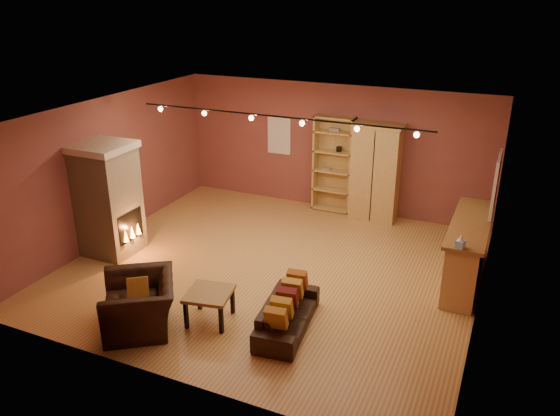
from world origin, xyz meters
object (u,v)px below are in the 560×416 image
at_px(loveseat, 287,308).
at_px(coffee_table, 209,296).
at_px(bookcase, 334,163).
at_px(armoire, 376,172).
at_px(bar_counter, 467,252).
at_px(fireplace, 109,199).
at_px(armchair, 139,296).

height_order(loveseat, coffee_table, loveseat).
distance_m(loveseat, coffee_table, 1.18).
xyz_separation_m(loveseat, coffee_table, (-1.14, -0.30, 0.09)).
xyz_separation_m(bookcase, armoire, (0.98, -0.15, -0.03)).
bearing_deg(loveseat, coffee_table, 97.50).
bearing_deg(bookcase, bar_counter, -35.32).
xyz_separation_m(bookcase, coffee_table, (-0.23, -5.03, -0.67)).
relative_size(fireplace, armchair, 1.52).
xyz_separation_m(bar_counter, coffee_table, (-3.36, -2.81, -0.14)).
bearing_deg(armoire, armchair, -110.93).
bearing_deg(armchair, armoire, 123.58).
xyz_separation_m(armoire, bar_counter, (2.15, -2.06, -0.50)).
relative_size(fireplace, armoire, 1.01).
bearing_deg(loveseat, armoire, -7.85).
distance_m(bookcase, armchair, 5.70).
height_order(bookcase, loveseat, bookcase).
height_order(armoire, coffee_table, armoire).
bearing_deg(armoire, coffee_table, -103.91).
relative_size(bar_counter, loveseat, 1.43).
bearing_deg(fireplace, coffee_table, -24.06).
bearing_deg(bookcase, loveseat, -79.06).
relative_size(armchair, coffee_table, 1.83).
relative_size(bookcase, armoire, 1.02).
bearing_deg(coffee_table, loveseat, 14.55).
distance_m(bookcase, loveseat, 4.88).
distance_m(fireplace, armoire, 5.44).
bearing_deg(armoire, bar_counter, -43.83).
bearing_deg(armchair, loveseat, 77.17).
bearing_deg(bar_counter, loveseat, -131.38).
xyz_separation_m(bookcase, armchair, (-1.09, -5.57, -0.58)).
relative_size(armoire, armchair, 1.51).
distance_m(loveseat, armchair, 2.18).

